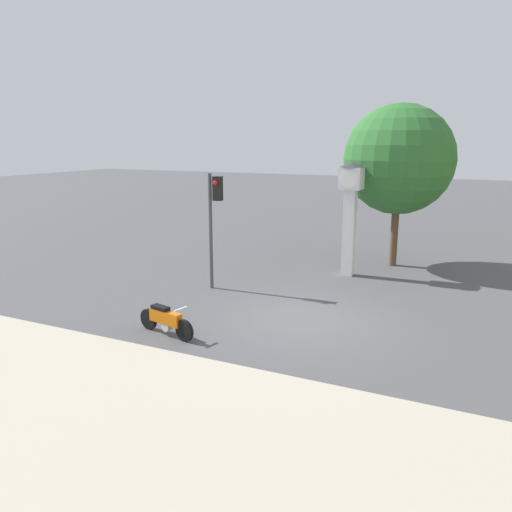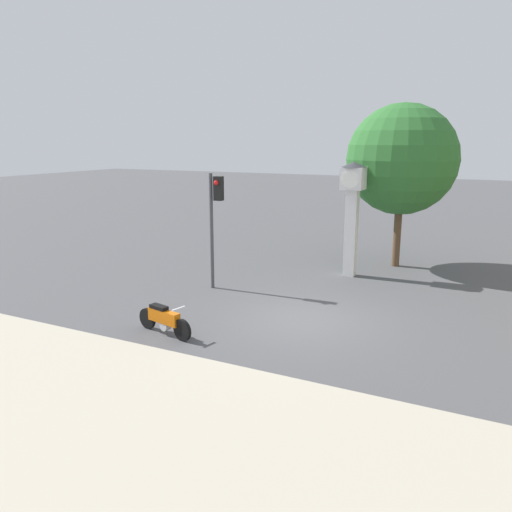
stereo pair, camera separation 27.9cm
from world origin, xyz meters
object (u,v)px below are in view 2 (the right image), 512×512
motorcycle (164,319)px  street_tree (402,160)px  clock_tower (352,202)px  traffic_light (215,210)px

motorcycle → street_tree: bearing=81.3°
clock_tower → street_tree: 3.02m
clock_tower → traffic_light: (-3.69, -3.70, -0.09)m
motorcycle → clock_tower: clock_tower is taller
traffic_light → street_tree: bearing=50.4°
clock_tower → motorcycle: bearing=-109.1°
motorcycle → clock_tower: bearing=83.7°
traffic_light → motorcycle: bearing=-77.7°
motorcycle → clock_tower: (2.76, 7.98, 2.41)m
clock_tower → traffic_light: bearing=-134.9°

